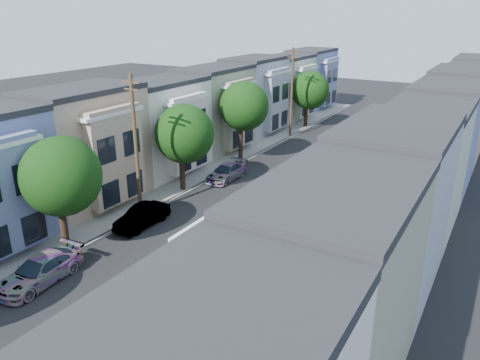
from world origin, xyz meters
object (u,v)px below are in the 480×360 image
object	(u,v)px
tree_b	(60,176)
parked_left_d	(227,172)
parked_right_a	(190,324)
parked_right_c	(364,165)
lead_sedan	(268,216)
parked_right_d	(388,142)
tree_d	(243,106)
parked_right_b	(238,282)
utility_pole_near	(136,147)
tree_far_r	(414,115)
tree_c	(184,134)
utility_pole_far	(292,93)
parked_left_b	(40,271)
tree_e	(309,90)
parked_left_c	(142,217)
fedex_truck	(215,243)

from	to	relation	value
tree_b	parked_left_d	xyz separation A→B (m)	(1.40, 16.02, -4.27)
parked_right_a	parked_right_c	bearing A→B (deg)	85.72
lead_sedan	parked_right_d	xyz separation A→B (m)	(2.43, 23.50, 0.10)
tree_b	parked_right_a	size ratio (longest dim) A/B	1.58
tree_d	parked_right_b	xyz separation A→B (m)	(11.20, -19.99, -4.77)
utility_pole_near	parked_right_d	size ratio (longest dim) A/B	2.01
parked_right_b	tree_far_r	bearing A→B (deg)	82.62
tree_far_r	parked_left_d	bearing A→B (deg)	-122.36
tree_c	utility_pole_far	size ratio (longest dim) A/B	0.72
tree_far_r	parked_right_d	distance (m)	3.81
tree_b	parked_right_b	xyz separation A→B (m)	(11.20, 1.36, -4.25)
parked_left_b	parked_left_d	world-z (taller)	parked_left_b
tree_far_r	parked_right_d	world-z (taller)	tree_far_r
tree_e	utility_pole_near	xyz separation A→B (m)	(0.00, -31.32, 0.47)
utility_pole_far	parked_left_c	distance (m)	27.81
parked_left_b	parked_left_c	xyz separation A→B (m)	(0.00, 8.21, -0.01)
parked_left_b	parked_right_d	size ratio (longest dim) A/B	0.98
tree_e	parked_left_b	distance (m)	41.17
tree_b	tree_d	xyz separation A→B (m)	(-0.00, 21.35, 0.52)
parked_left_c	parked_left_d	world-z (taller)	parked_left_c
parked_left_c	tree_far_r	bearing A→B (deg)	68.41
utility_pole_far	tree_e	bearing A→B (deg)	90.02
parked_left_b	tree_e	bearing A→B (deg)	88.45
tree_b	tree_far_r	world-z (taller)	tree_b
parked_left_d	parked_right_d	size ratio (longest dim) A/B	0.91
tree_d	parked_right_d	world-z (taller)	tree_d
parked_right_a	parked_right_d	world-z (taller)	parked_right_a
utility_pole_near	lead_sedan	size ratio (longest dim) A/B	2.50
fedex_truck	parked_left_d	bearing A→B (deg)	119.47
tree_d	utility_pole_far	bearing A→B (deg)	89.99
tree_b	utility_pole_far	size ratio (longest dim) A/B	0.73
tree_c	parked_right_c	world-z (taller)	tree_c
parked_left_d	parked_right_c	size ratio (longest dim) A/B	1.06
parked_left_c	parked_right_c	size ratio (longest dim) A/B	1.01
lead_sedan	parked_right_d	distance (m)	23.62
tree_e	fedex_truck	world-z (taller)	tree_e
fedex_truck	parked_right_c	size ratio (longest dim) A/B	1.35
parked_right_a	tree_b	bearing A→B (deg)	161.52
tree_c	parked_left_c	xyz separation A→B (m)	(1.40, -6.88, -4.12)
parked_right_b	tree_e	bearing A→B (deg)	103.13
parked_right_b	parked_left_d	bearing A→B (deg)	119.80
parked_left_c	parked_left_d	bearing A→B (deg)	90.13
tree_c	tree_d	size ratio (longest dim) A/B	0.92
tree_b	lead_sedan	distance (m)	13.73
parked_left_b	fedex_truck	bearing A→B (deg)	37.02
parked_right_a	parked_right_b	xyz separation A→B (m)	(0.00, 4.19, -0.07)
tree_c	tree_far_r	xyz separation A→B (m)	(13.19, 22.71, -1.21)
tree_b	parked_left_c	distance (m)	6.73
parked_right_c	tree_d	bearing A→B (deg)	-164.66
utility_pole_near	parked_left_d	distance (m)	10.64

